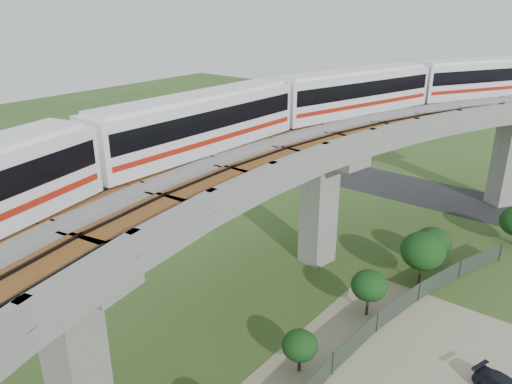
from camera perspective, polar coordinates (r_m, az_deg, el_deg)
ground at (r=33.39m, az=-4.33°, el=-14.09°), size 160.00×160.00×0.00m
asphalt_road at (r=56.53m, az=16.71°, el=0.44°), size 60.00×8.00×0.03m
viaduct at (r=26.78m, az=1.20°, el=-1.22°), size 19.58×73.98×11.40m
metro_train at (r=33.53m, az=5.28°, el=9.18°), size 14.60×60.79×3.64m
fence at (r=28.55m, az=11.12°, el=-19.74°), size 3.87×38.73×1.50m
tree_1 at (r=40.89m, az=19.54°, el=-5.46°), size 2.79×2.79×2.92m
tree_2 at (r=37.20m, az=18.54°, el=-6.40°), size 3.13×3.13×4.04m
tree_3 at (r=33.07m, az=12.80°, el=-10.39°), size 2.31×2.31×3.22m
tree_4 at (r=28.37m, az=5.04°, el=-17.07°), size 1.98×1.98×2.59m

